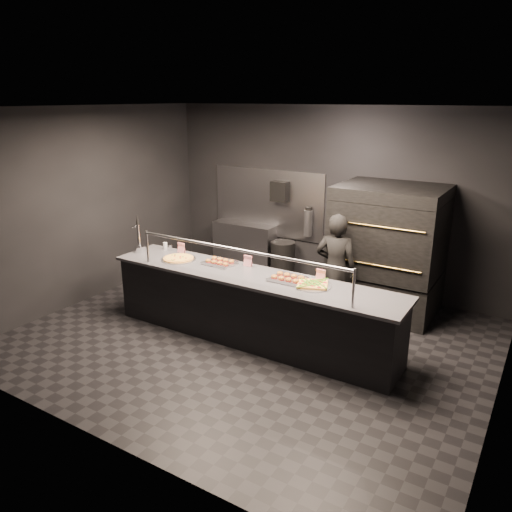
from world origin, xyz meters
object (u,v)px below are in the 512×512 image
(towel_dispenser, at_px, (280,191))
(square_pizza, at_px, (313,284))
(fire_extinguisher, at_px, (308,223))
(round_pizza, at_px, (178,258))
(slider_tray_b, at_px, (288,278))
(prep_shelf, at_px, (244,247))
(slider_tray_a, at_px, (220,262))
(service_counter, at_px, (251,307))
(worker, at_px, (335,269))
(trash_bin, at_px, (283,261))
(pizza_oven, at_px, (388,249))
(beer_tap, at_px, (139,241))

(towel_dispenser, height_order, square_pizza, towel_dispenser)
(fire_extinguisher, xyz_separation_m, round_pizza, (-0.86, -2.40, -0.12))
(towel_dispenser, height_order, slider_tray_b, towel_dispenser)
(prep_shelf, bearing_deg, round_pizza, -80.51)
(slider_tray_a, height_order, slider_tray_b, slider_tray_b)
(service_counter, distance_m, worker, 1.36)
(slider_tray_a, relative_size, square_pizza, 1.05)
(prep_shelf, relative_size, slider_tray_a, 2.48)
(towel_dispenser, bearing_deg, fire_extinguisher, 1.04)
(service_counter, bearing_deg, trash_bin, 108.31)
(fire_extinguisher, xyz_separation_m, slider_tray_b, (0.85, -2.33, -0.11))
(pizza_oven, distance_m, square_pizza, 1.87)
(prep_shelf, bearing_deg, slider_tray_b, -46.96)
(round_pizza, bearing_deg, trash_bin, 77.77)
(service_counter, distance_m, trash_bin, 2.34)
(service_counter, bearing_deg, pizza_oven, 57.73)
(worker, bearing_deg, pizza_oven, -130.75)
(service_counter, height_order, trash_bin, service_counter)
(square_pizza, distance_m, worker, 1.07)
(prep_shelf, distance_m, towel_dispenser, 1.31)
(pizza_oven, height_order, beer_tap, pizza_oven)
(round_pizza, bearing_deg, square_pizza, 1.59)
(pizza_oven, bearing_deg, slider_tray_a, -135.82)
(trash_bin, bearing_deg, slider_tray_b, -60.09)
(round_pizza, bearing_deg, fire_extinguisher, 70.22)
(service_counter, xyz_separation_m, fire_extinguisher, (-0.35, 2.40, 0.60))
(prep_shelf, distance_m, round_pizza, 2.40)
(pizza_oven, height_order, towel_dispenser, pizza_oven)
(slider_tray_a, relative_size, worker, 0.30)
(towel_dispenser, bearing_deg, worker, -38.44)
(towel_dispenser, distance_m, trash_bin, 1.22)
(fire_extinguisher, relative_size, square_pizza, 1.10)
(round_pizza, relative_size, worker, 0.31)
(fire_extinguisher, bearing_deg, pizza_oven, -17.89)
(service_counter, xyz_separation_m, square_pizza, (0.85, 0.06, 0.47))
(beer_tap, relative_size, round_pizza, 1.16)
(service_counter, height_order, pizza_oven, pizza_oven)
(beer_tap, bearing_deg, round_pizza, 1.66)
(square_pizza, bearing_deg, beer_tap, -178.39)
(trash_bin, bearing_deg, worker, -37.38)
(prep_shelf, bearing_deg, towel_dispenser, 5.71)
(towel_dispenser, xyz_separation_m, fire_extinguisher, (0.55, 0.01, -0.49))
(slider_tray_a, distance_m, trash_bin, 2.15)
(beer_tap, bearing_deg, worker, 23.08)
(beer_tap, bearing_deg, service_counter, 0.57)
(pizza_oven, relative_size, square_pizza, 4.16)
(prep_shelf, xyz_separation_m, round_pizza, (0.39, -2.32, 0.49))
(towel_dispenser, xyz_separation_m, slider_tray_b, (1.40, -2.32, -0.60))
(prep_shelf, height_order, trash_bin, prep_shelf)
(prep_shelf, relative_size, round_pizza, 2.44)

